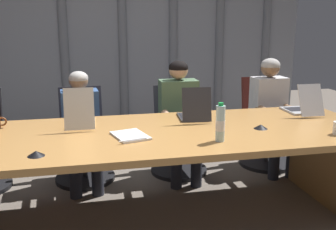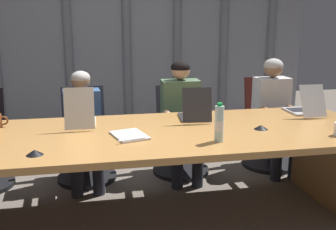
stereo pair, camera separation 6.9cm
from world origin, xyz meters
TOP-DOWN VIEW (x-y plane):
  - ground_plane at (0.00, 0.00)m, footprint 10.65×10.65m
  - conference_table at (0.00, 0.00)m, footprint 3.69×1.22m
  - curtain_backdrop at (0.00, 2.52)m, footprint 5.32×0.17m
  - laptop_left_mid at (-0.50, 0.29)m, footprint 0.24×0.42m
  - laptop_center at (0.47, 0.30)m, footprint 0.28×0.39m
  - laptop_right_mid at (1.52, 0.32)m, footprint 0.23×0.44m
  - office_chair_left_mid at (-0.49, 1.01)m, footprint 0.60×0.60m
  - office_chair_center at (0.50, 1.01)m, footprint 0.60×0.60m
  - office_chair_right_mid at (1.52, 1.01)m, footprint 0.60×0.60m
  - person_left_mid at (-0.49, 0.84)m, footprint 0.39×0.56m
  - person_center at (0.49, 0.85)m, footprint 0.40×0.55m
  - person_right_mid at (1.50, 0.85)m, footprint 0.37×0.55m
  - water_bottle_primary at (0.48, -0.34)m, footprint 0.07×0.07m
  - conference_mic_left_side at (-0.77, -0.39)m, footprint 0.11×0.11m
  - conference_mic_middle at (0.91, -0.10)m, footprint 0.11×0.11m
  - spiral_notepad at (-0.14, -0.10)m, footprint 0.29×0.35m

SIDE VIEW (x-z plane):
  - ground_plane at x=0.00m, z-range 0.00..0.00m
  - office_chair_center at x=0.50m, z-range -0.11..0.80m
  - office_chair_left_mid at x=-0.49m, z-range -0.11..0.81m
  - office_chair_right_mid at x=1.52m, z-range -0.12..0.85m
  - conference_table at x=0.00m, z-range 0.22..0.97m
  - person_left_mid at x=-0.49m, z-range 0.07..1.19m
  - person_center at x=0.49m, z-range 0.08..1.28m
  - person_right_mid at x=1.50m, z-range 0.08..1.28m
  - spiral_notepad at x=-0.14m, z-range 0.74..0.77m
  - conference_mic_left_side at x=-0.77m, z-range 0.75..0.78m
  - conference_mic_middle at x=0.91m, z-range 0.75..0.78m
  - laptop_right_mid at x=1.52m, z-range 0.66..0.95m
  - laptop_center at x=0.47m, z-range 0.65..0.95m
  - laptop_left_mid at x=-0.50m, z-range 0.64..0.98m
  - water_bottle_primary at x=0.48m, z-range 0.73..1.02m
  - curtain_backdrop at x=0.00m, z-range 0.00..2.81m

